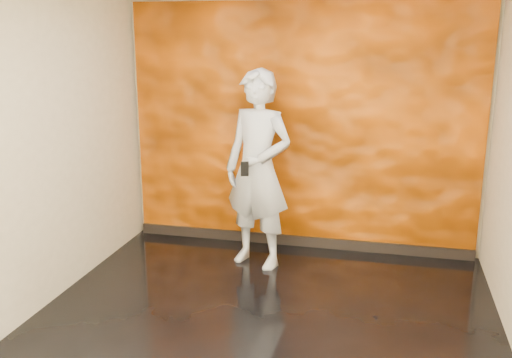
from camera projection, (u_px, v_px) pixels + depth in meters
name	position (u px, v px, depth m)	size (l,w,h in m)	color
room	(262.00, 165.00, 4.51)	(4.02, 4.02, 2.81)	black
feature_wall	(301.00, 128.00, 6.36)	(3.90, 0.06, 2.75)	#FE6903
baseboard	(299.00, 241.00, 6.65)	(3.90, 0.04, 0.12)	black
man	(258.00, 170.00, 5.91)	(0.76, 0.50, 2.07)	#969CA4
phone	(245.00, 169.00, 5.65)	(0.08, 0.02, 0.15)	black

